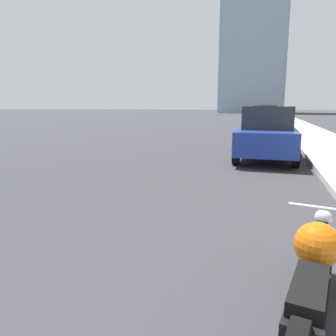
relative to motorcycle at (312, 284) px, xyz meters
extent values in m
cube|color=#B2ADA3|center=(2.28, 36.20, -0.34)|extent=(2.70, 240.00, 0.15)
cylinder|color=black|center=(0.17, 0.83, -0.08)|extent=(0.24, 0.67, 0.67)
cube|color=black|center=(-0.01, -0.05, -0.07)|extent=(0.52, 1.39, 0.33)
sphere|color=orange|center=(0.05, 0.22, 0.23)|extent=(0.37, 0.37, 0.37)
cube|color=black|center=(-0.07, -0.34, 0.15)|extent=(0.34, 0.66, 0.10)
sphere|color=silver|center=(0.18, 0.86, 0.26)|extent=(0.16, 0.16, 0.16)
cylinder|color=silver|center=(0.15, 0.73, 0.39)|extent=(0.61, 0.16, 0.04)
cube|color=#1E3899|center=(-0.36, 8.85, 0.26)|extent=(1.87, 4.24, 0.72)
cube|color=#23282D|center=(-0.36, 8.85, 0.98)|extent=(1.56, 2.05, 0.71)
cylinder|color=black|center=(-1.19, 10.17, -0.10)|extent=(0.21, 0.64, 0.64)
cylinder|color=black|center=(0.52, 10.14, -0.10)|extent=(0.21, 0.64, 0.64)
cylinder|color=black|center=(-1.24, 7.56, -0.10)|extent=(0.21, 0.64, 0.64)
cylinder|color=black|center=(0.47, 7.53, -0.10)|extent=(0.21, 0.64, 0.64)
cube|color=gold|center=(-0.42, 19.89, 0.30)|extent=(2.09, 4.39, 0.76)
cube|color=#23282D|center=(-0.42, 19.89, 1.04)|extent=(1.66, 2.16, 0.72)
cylinder|color=black|center=(-1.16, 21.27, -0.09)|extent=(0.25, 0.68, 0.66)
cylinder|color=black|center=(0.52, 21.14, -0.09)|extent=(0.25, 0.68, 0.66)
cylinder|color=black|center=(-1.36, 18.63, -0.09)|extent=(0.25, 0.68, 0.66)
cylinder|color=black|center=(0.31, 18.51, -0.09)|extent=(0.25, 0.68, 0.66)
cube|color=silver|center=(-0.34, 30.99, 0.32)|extent=(2.02, 4.58, 0.78)
cube|color=#23282D|center=(-0.34, 30.99, 1.09)|extent=(1.58, 2.25, 0.76)
cylinder|color=black|center=(-1.01, 32.43, -0.07)|extent=(0.26, 0.71, 0.70)
cylinder|color=black|center=(0.56, 32.30, -0.07)|extent=(0.26, 0.71, 0.70)
cylinder|color=black|center=(-1.24, 29.68, -0.07)|extent=(0.26, 0.71, 0.70)
cylinder|color=black|center=(0.33, 29.55, -0.07)|extent=(0.26, 0.71, 0.70)
cube|color=#1E6B33|center=(-0.29, 43.86, 0.27)|extent=(1.73, 4.13, 0.73)
cube|color=#23282D|center=(-0.29, 43.86, 0.97)|extent=(1.46, 1.99, 0.66)
cylinder|color=black|center=(-1.11, 45.14, -0.10)|extent=(0.20, 0.65, 0.65)
cylinder|color=black|center=(0.51, 45.15, -0.10)|extent=(0.20, 0.65, 0.65)
cylinder|color=black|center=(-1.09, 42.58, -0.10)|extent=(0.20, 0.65, 0.65)
cylinder|color=black|center=(0.53, 42.59, -0.10)|extent=(0.20, 0.65, 0.65)
cube|color=black|center=(-0.21, 57.12, 0.26)|extent=(2.05, 4.52, 0.69)
cube|color=#23282D|center=(-0.21, 57.12, 0.94)|extent=(1.66, 2.20, 0.67)
cylinder|color=black|center=(-1.01, 58.54, -0.09)|extent=(0.23, 0.67, 0.66)
cylinder|color=black|center=(0.73, 58.46, -0.09)|extent=(0.23, 0.67, 0.66)
cylinder|color=black|center=(-1.14, 55.79, -0.09)|extent=(0.23, 0.67, 0.66)
cylinder|color=black|center=(0.60, 55.71, -0.09)|extent=(0.23, 0.67, 0.66)
camera|label=1|loc=(-0.40, -2.50, 1.33)|focal=35.00mm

